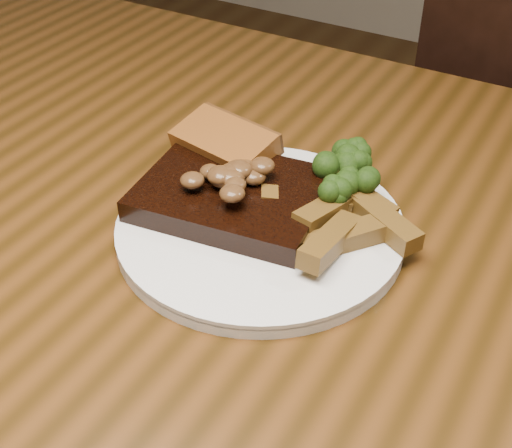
{
  "coord_description": "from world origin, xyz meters",
  "views": [
    {
      "loc": [
        0.27,
        -0.47,
        1.19
      ],
      "look_at": [
        0.01,
        -0.01,
        0.78
      ],
      "focal_mm": 50.0,
      "sensor_mm": 36.0,
      "label": 1
    }
  ],
  "objects_px": {
    "steak": "(234,197)",
    "potato_wedges": "(341,230)",
    "garlic_bread": "(225,158)",
    "dining_table": "(253,305)",
    "plate": "(260,230)"
  },
  "relations": [
    {
      "from": "steak",
      "to": "potato_wedges",
      "type": "bearing_deg",
      "value": -4.03
    },
    {
      "from": "garlic_bread",
      "to": "steak",
      "type": "bearing_deg",
      "value": -40.29
    },
    {
      "from": "steak",
      "to": "potato_wedges",
      "type": "distance_m",
      "value": 0.12
    },
    {
      "from": "dining_table",
      "to": "potato_wedges",
      "type": "distance_m",
      "value": 0.14
    },
    {
      "from": "steak",
      "to": "garlic_bread",
      "type": "distance_m",
      "value": 0.08
    },
    {
      "from": "potato_wedges",
      "to": "dining_table",
      "type": "bearing_deg",
      "value": -162.71
    },
    {
      "from": "steak",
      "to": "garlic_bread",
      "type": "bearing_deg",
      "value": 121.99
    },
    {
      "from": "dining_table",
      "to": "plate",
      "type": "relative_size",
      "value": 5.66
    },
    {
      "from": "steak",
      "to": "potato_wedges",
      "type": "height_order",
      "value": "steak"
    },
    {
      "from": "dining_table",
      "to": "steak",
      "type": "xyz_separation_m",
      "value": [
        -0.03,
        0.02,
        0.12
      ]
    },
    {
      "from": "plate",
      "to": "potato_wedges",
      "type": "height_order",
      "value": "potato_wedges"
    },
    {
      "from": "dining_table",
      "to": "plate",
      "type": "bearing_deg",
      "value": 61.17
    },
    {
      "from": "steak",
      "to": "potato_wedges",
      "type": "xyz_separation_m",
      "value": [
        0.12,
        0.01,
        -0.0
      ]
    },
    {
      "from": "plate",
      "to": "garlic_bread",
      "type": "distance_m",
      "value": 0.11
    },
    {
      "from": "dining_table",
      "to": "potato_wedges",
      "type": "height_order",
      "value": "potato_wedges"
    }
  ]
}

